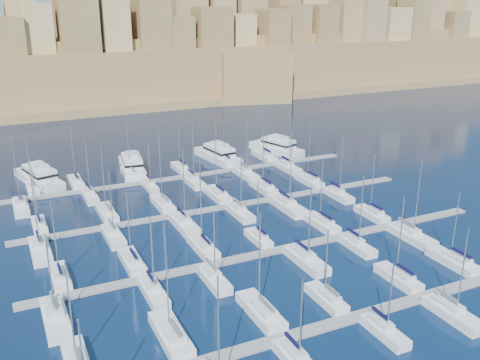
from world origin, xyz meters
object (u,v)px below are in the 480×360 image
sailboat_2 (261,311)px  motor_yacht_a (39,176)px  motor_yacht_d (277,147)px  motor_yacht_c (218,154)px  sailboat_4 (399,278)px  motor_yacht_b (132,165)px

sailboat_2 → motor_yacht_a: size_ratio=0.80×
sailboat_2 → motor_yacht_d: 80.91m
sailboat_2 → motor_yacht_c: size_ratio=0.86×
sailboat_4 → motor_yacht_a: 83.63m
sailboat_4 → motor_yacht_c: 70.48m
motor_yacht_c → sailboat_2: bearing=-108.6°
sailboat_4 → motor_yacht_b: sailboat_4 is taller
motor_yacht_a → motor_yacht_d: size_ratio=1.07×
sailboat_2 → motor_yacht_c: 73.63m
motor_yacht_d → motor_yacht_c: bearing=179.7°
motor_yacht_a → motor_yacht_d: (62.30, -0.60, 0.00)m
motor_yacht_b → motor_yacht_d: size_ratio=1.00×
sailboat_2 → motor_yacht_a: 73.44m
sailboat_4 → motor_yacht_d: bearing=75.6°
motor_yacht_b → motor_yacht_d: bearing=-0.1°
motor_yacht_b → motor_yacht_c: same height
sailboat_4 → sailboat_2: bearing=178.3°
sailboat_2 → sailboat_4: size_ratio=1.09×
motor_yacht_c → motor_yacht_d: (17.65, -0.09, -0.00)m
sailboat_2 → motor_yacht_c: bearing=71.4°
motor_yacht_a → motor_yacht_b: bearing=-1.3°
sailboat_2 → motor_yacht_d: (41.07, 69.71, 0.97)m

